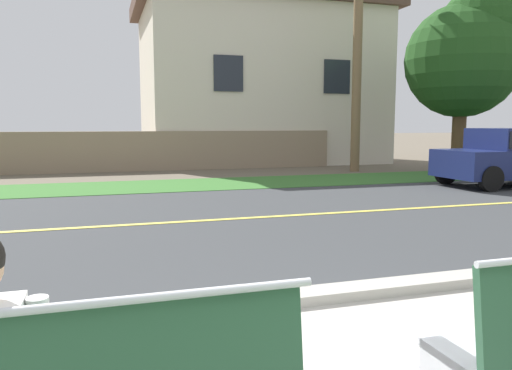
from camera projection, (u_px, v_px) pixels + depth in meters
The scene contains 8 objects.
ground_plane at pixel (170, 208), 9.84m from camera, with size 140.00×140.00×0.00m, color #665B4C.
curb_edge at pixel (253, 303), 4.48m from camera, with size 44.00×0.30×0.11m, color #ADA89E.
street_asphalt at pixel (182, 222), 8.42m from camera, with size 52.00×8.00×0.01m, color #383A3D.
road_centre_line at pixel (182, 222), 8.42m from camera, with size 48.00×0.14×0.01m, color #E0CC4C.
far_verge_grass at pixel (152, 186), 13.27m from camera, with size 48.00×2.80×0.02m, color #38702D.
shade_tree_left at pixel (467, 52), 16.42m from camera, with size 3.74×3.74×6.17m.
garden_wall at pixel (159, 151), 17.72m from camera, with size 13.00×0.36×1.40m, color gray.
house_across_street at pixel (259, 81), 21.81m from camera, with size 10.48×6.91×6.94m.
Camera 1 is at (-1.25, -1.78, 1.66)m, focal length 34.93 mm.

